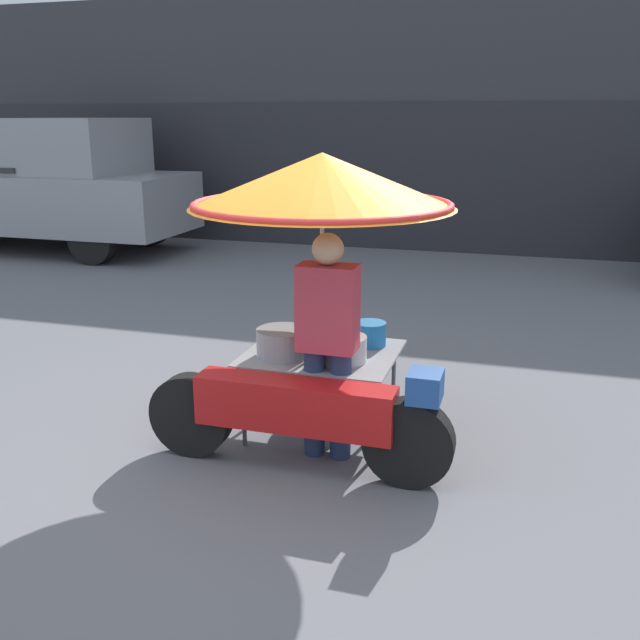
# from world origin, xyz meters

# --- Properties ---
(ground_plane) EXTENTS (36.00, 36.00, 0.00)m
(ground_plane) POSITION_xyz_m (0.00, 0.00, 0.00)
(ground_plane) COLOR slate
(shopfront_building) EXTENTS (28.00, 2.06, 4.15)m
(shopfront_building) POSITION_xyz_m (0.00, 8.72, 2.06)
(shopfront_building) COLOR #38383D
(shopfront_building) RESTS_ON ground
(vendor_motorcycle_cart) EXTENTS (2.03, 1.79, 1.98)m
(vendor_motorcycle_cart) POSITION_xyz_m (0.25, 0.33, 1.52)
(vendor_motorcycle_cart) COLOR black
(vendor_motorcycle_cart) RESTS_ON ground
(vendor_person) EXTENTS (0.38, 0.22, 1.51)m
(vendor_person) POSITION_xyz_m (0.39, 0.04, 0.84)
(vendor_person) COLOR navy
(vendor_person) RESTS_ON ground
(pickup_truck) EXTENTS (5.00, 1.97, 2.16)m
(pickup_truck) POSITION_xyz_m (-6.17, 5.96, 1.02)
(pickup_truck) COLOR black
(pickup_truck) RESTS_ON ground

